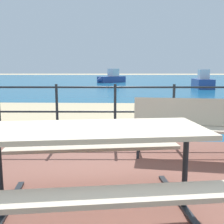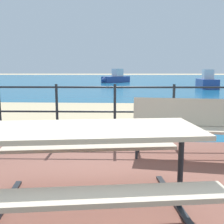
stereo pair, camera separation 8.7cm
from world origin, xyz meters
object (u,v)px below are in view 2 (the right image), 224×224
(park_bench, at_px, (192,122))
(boat_near, at_px, (116,78))
(boat_far, at_px, (207,82))
(picnic_table, at_px, (90,148))

(park_bench, bearing_deg, boat_near, 101.97)
(boat_near, xyz_separation_m, boat_far, (6.97, -9.74, -0.05))
(boat_far, bearing_deg, picnic_table, 165.11)
(park_bench, xyz_separation_m, boat_far, (5.59, 16.38, -0.12))
(picnic_table, height_order, boat_far, boat_far)
(picnic_table, xyz_separation_m, boat_near, (-0.08, 27.72, -0.15))
(picnic_table, xyz_separation_m, park_bench, (1.30, 1.60, -0.08))
(park_bench, distance_m, boat_far, 17.31)
(picnic_table, distance_m, boat_near, 27.72)
(boat_near, distance_m, boat_far, 11.98)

